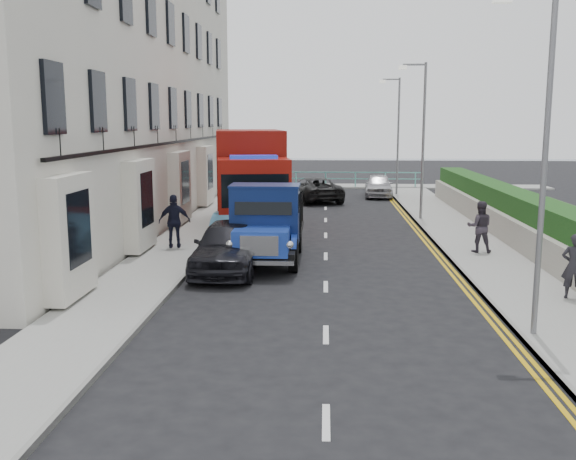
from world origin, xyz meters
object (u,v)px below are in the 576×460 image
object	(u,v)px
parked_car_front	(229,246)
lamp_mid	(421,132)
lamp_far	(396,129)
red_lorry	(250,177)
lamp_near	(540,145)
bedford_lorry	(266,229)
pedestrian_east_near	(574,266)

from	to	relation	value
parked_car_front	lamp_mid	bearing A→B (deg)	56.91
lamp_far	red_lorry	xyz separation A→B (m)	(-7.33, -12.65, -1.82)
red_lorry	lamp_near	bearing A→B (deg)	-70.37
red_lorry	parked_car_front	world-z (taller)	red_lorry
lamp_mid	parked_car_front	distance (m)	12.95
lamp_mid	bedford_lorry	world-z (taller)	lamp_mid
lamp_mid	bedford_lorry	size ratio (longest dim) A/B	1.31
lamp_mid	pedestrian_east_near	distance (m)	13.73
bedford_lorry	lamp_mid	bearing A→B (deg)	57.09
lamp_far	bedford_lorry	bearing A→B (deg)	-107.33
lamp_far	parked_car_front	size ratio (longest dim) A/B	1.52
lamp_far	pedestrian_east_near	distance (m)	23.52
lamp_far	parked_car_front	xyz separation A→B (m)	(-7.09, -20.35, -3.21)
bedford_lorry	parked_car_front	xyz separation A→B (m)	(-1.03, -0.94, -0.37)
lamp_mid	red_lorry	world-z (taller)	lamp_mid
lamp_mid	red_lorry	xyz separation A→B (m)	(-7.33, -2.65, -1.82)
lamp_near	red_lorry	xyz separation A→B (m)	(-7.33, 13.35, -1.82)
red_lorry	lamp_far	bearing A→B (deg)	50.79
lamp_far	red_lorry	distance (m)	14.73
lamp_near	pedestrian_east_near	world-z (taller)	lamp_near
lamp_near	lamp_far	distance (m)	26.00
lamp_near	bedford_lorry	distance (m)	9.39
lamp_far	red_lorry	size ratio (longest dim) A/B	0.86
lamp_mid	lamp_far	size ratio (longest dim) A/B	1.00
parked_car_front	red_lorry	bearing A→B (deg)	93.10
bedford_lorry	pedestrian_east_near	bearing A→B (deg)	-25.80
bedford_lorry	parked_car_front	world-z (taller)	bedford_lorry
lamp_near	pedestrian_east_near	bearing A→B (deg)	55.10
pedestrian_east_near	red_lorry	bearing A→B (deg)	-31.61
lamp_near	bedford_lorry	size ratio (longest dim) A/B	1.31
lamp_near	bedford_lorry	world-z (taller)	lamp_near
pedestrian_east_near	parked_car_front	bearing A→B (deg)	-0.53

